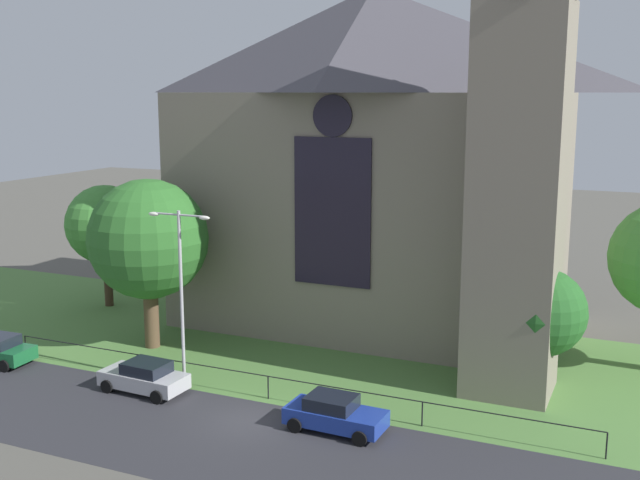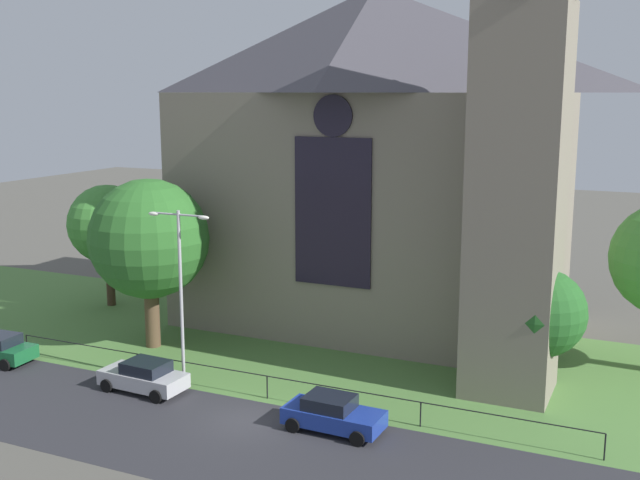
% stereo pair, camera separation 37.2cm
% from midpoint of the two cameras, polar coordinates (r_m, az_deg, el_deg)
% --- Properties ---
extents(ground, '(160.00, 160.00, 0.00)m').
position_cam_midpoint_polar(ground, '(42.89, 1.53, -8.21)').
color(ground, '#56544C').
extents(road_asphalt, '(120.00, 8.00, 0.01)m').
position_cam_midpoint_polar(road_asphalt, '(32.97, -6.90, -14.36)').
color(road_asphalt, '#2D2D33').
rests_on(road_asphalt, ground).
extents(grass_verge, '(120.00, 20.00, 0.01)m').
position_cam_midpoint_polar(grass_verge, '(41.16, 0.43, -9.03)').
color(grass_verge, '#517F3D').
rests_on(grass_verge, ground).
extents(church_building, '(23.20, 16.20, 26.00)m').
position_cam_midpoint_polar(church_building, '(45.64, 4.82, 6.13)').
color(church_building, gray).
rests_on(church_building, ground).
extents(iron_railing, '(29.65, 0.07, 1.13)m').
position_cam_midpoint_polar(iron_railing, '(36.33, -3.64, -10.20)').
color(iron_railing, black).
rests_on(iron_railing, ground).
extents(tree_left_near, '(6.59, 6.59, 9.44)m').
position_cam_midpoint_polar(tree_left_near, '(43.11, -12.29, 0.05)').
color(tree_left_near, brown).
rests_on(tree_left_near, ground).
extents(tree_right_near, '(4.11, 4.11, 6.09)m').
position_cam_midpoint_polar(tree_right_near, '(37.15, 16.35, -5.25)').
color(tree_right_near, '#4C3823').
rests_on(tree_right_near, ground).
extents(tree_left_far, '(5.17, 5.17, 8.09)m').
position_cam_midpoint_polar(tree_left_far, '(52.46, -15.25, 1.12)').
color(tree_left_far, '#423021').
rests_on(tree_left_far, ground).
extents(streetlamp_near, '(3.37, 0.26, 8.59)m').
position_cam_midpoint_polar(streetlamp_near, '(37.21, -10.00, -2.64)').
color(streetlamp_near, '#B2B2B7').
rests_on(streetlamp_near, ground).
extents(parked_car_silver, '(4.28, 2.18, 1.51)m').
position_cam_midpoint_polar(parked_car_silver, '(38.07, -12.60, -9.81)').
color(parked_car_silver, '#B7B7BC').
rests_on(parked_car_silver, ground).
extents(parked_car_blue, '(4.25, 2.12, 1.51)m').
position_cam_midpoint_polar(parked_car_blue, '(33.17, 1.28, -12.72)').
color(parked_car_blue, '#1E3899').
rests_on(parked_car_blue, ground).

